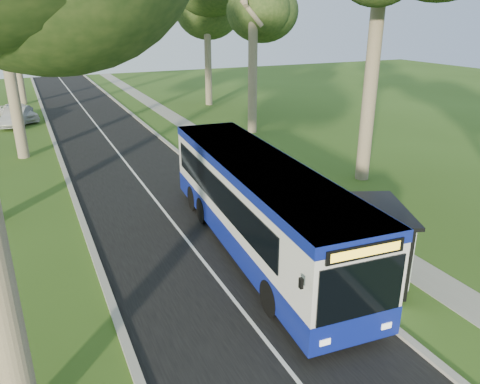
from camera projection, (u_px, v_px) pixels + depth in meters
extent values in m
plane|color=#335219|center=(302.00, 255.00, 17.29)|extent=(120.00, 120.00, 0.00)
cube|color=black|center=(143.00, 184.00, 24.40)|extent=(7.00, 100.00, 0.02)
cube|color=#9E9B93|center=(206.00, 174.00, 25.75)|extent=(0.25, 100.00, 0.12)
cube|color=#9E9B93|center=(73.00, 194.00, 23.00)|extent=(0.25, 100.00, 0.12)
cube|color=white|center=(143.00, 184.00, 24.39)|extent=(0.12, 100.00, 0.00)
cube|color=gray|center=(254.00, 168.00, 26.95)|extent=(1.50, 100.00, 0.02)
cube|color=silver|center=(258.00, 202.00, 17.07)|extent=(3.58, 13.05, 3.06)
cube|color=navy|center=(258.00, 229.00, 17.47)|extent=(3.61, 13.08, 0.86)
cube|color=navy|center=(258.00, 167.00, 16.59)|extent=(3.61, 13.08, 0.34)
cube|color=black|center=(376.00, 286.00, 11.54)|extent=(2.41, 0.22, 1.56)
cube|color=yellow|center=(382.00, 248.00, 11.13)|extent=(1.93, 0.15, 0.24)
cube|color=black|center=(368.00, 335.00, 12.14)|extent=(2.58, 0.30, 0.32)
cylinder|color=black|center=(281.00, 297.00, 13.70)|extent=(0.38, 1.14, 1.12)
cylinder|color=black|center=(349.00, 279.00, 14.66)|extent=(0.38, 1.14, 1.12)
cylinder|color=black|center=(193.00, 206.00, 20.26)|extent=(0.38, 1.14, 1.12)
cylinder|color=black|center=(244.00, 197.00, 21.22)|extent=(0.38, 1.14, 1.12)
cylinder|color=gray|center=(306.00, 223.00, 17.28)|extent=(0.07, 0.07, 2.23)
cube|color=navy|center=(307.00, 203.00, 16.99)|extent=(0.07, 0.31, 0.55)
cylinder|color=yellow|center=(306.00, 199.00, 16.93)|extent=(0.03, 0.20, 0.20)
cube|color=white|center=(306.00, 218.00, 17.21)|extent=(0.07, 0.27, 0.36)
cube|color=black|center=(419.00, 260.00, 14.39)|extent=(0.13, 0.13, 2.48)
cube|color=black|center=(366.00, 228.00, 16.55)|extent=(0.13, 0.13, 2.48)
cube|color=black|center=(380.00, 210.00, 14.77)|extent=(2.69, 3.43, 0.12)
cube|color=silver|center=(393.00, 240.00, 15.47)|extent=(1.02, 2.35, 1.99)
cube|color=black|center=(407.00, 266.00, 14.05)|extent=(1.02, 0.55, 2.19)
cube|color=white|center=(409.00, 267.00, 13.98)|extent=(0.79, 0.35, 1.94)
cube|color=black|center=(375.00, 262.00, 15.88)|extent=(1.04, 1.79, 0.06)
cylinder|color=black|center=(282.00, 216.00, 19.47)|extent=(0.49, 0.49, 0.88)
cylinder|color=black|center=(282.00, 206.00, 19.31)|extent=(0.53, 0.53, 0.05)
imported|color=silver|center=(18.00, 112.00, 38.48)|extent=(3.34, 4.79, 1.52)
imported|color=#9B9EA2|center=(17.00, 116.00, 37.05)|extent=(2.66, 4.69, 1.46)
cylinder|color=#7A6B56|center=(8.00, 66.00, 27.07)|extent=(0.67, 0.67, 10.99)
cylinder|color=#7A6B56|center=(15.00, 51.00, 44.40)|extent=(0.65, 0.65, 9.99)
cylinder|color=#7A6B56|center=(373.00, 64.00, 23.19)|extent=(0.70, 0.70, 11.97)
cylinder|color=#7A6B56|center=(253.00, 59.00, 33.32)|extent=(0.66, 0.66, 10.66)
cylinder|color=#7A6B56|center=(208.00, 51.00, 44.05)|extent=(0.65, 0.65, 10.18)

